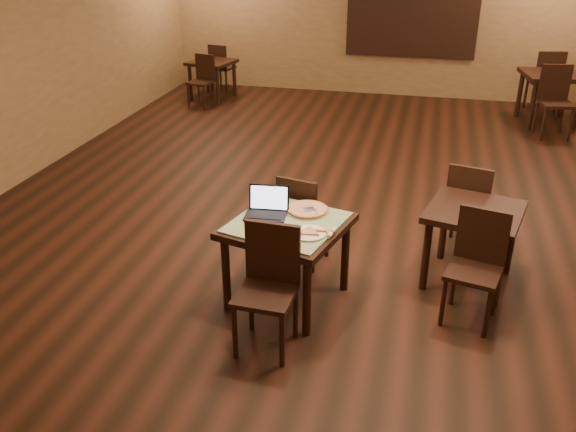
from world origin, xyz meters
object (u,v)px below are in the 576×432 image
(other_table_a, at_px, (551,82))
(other_table_c_chair_far, at_px, (469,203))
(tiled_table, at_px, (287,233))
(chair_main_near, at_px, (269,280))
(chair_main_far, at_px, (301,216))
(pizza_pan, at_px, (307,211))
(other_table_b, at_px, (212,67))
(other_table_c_chair_near, at_px, (477,260))
(laptop, at_px, (267,207))
(other_table_a_chair_far, at_px, (546,78))
(other_table_b_chair_far, at_px, (221,65))
(other_table_b_chair_near, at_px, (203,78))
(other_table_c, at_px, (473,222))
(other_table_a_chair_near, at_px, (555,97))

(other_table_a, xyz_separation_m, other_table_c_chair_far, (-1.38, -4.77, -0.15))
(tiled_table, bearing_deg, chair_main_near, -75.03)
(chair_main_far, distance_m, pizza_pan, 0.47)
(other_table_b, xyz_separation_m, other_table_c_chair_near, (4.50, -6.09, -0.04))
(laptop, bearing_deg, other_table_c_chair_near, -4.85)
(laptop, distance_m, other_table_c_chair_near, 1.78)
(other_table_a_chair_far, distance_m, other_table_b_chair_far, 5.87)
(other_table_a, relative_size, other_table_b_chair_near, 1.14)
(other_table_b_chair_far, bearing_deg, tiled_table, 126.12)
(other_table_c, bearing_deg, chair_main_far, -164.06)
(laptop, bearing_deg, chair_main_near, -79.61)
(other_table_a, distance_m, other_table_b_chair_far, 5.90)
(other_table_b_chair_near, bearing_deg, other_table_c, -35.86)
(tiled_table, relative_size, chair_main_near, 1.12)
(tiled_table, height_order, other_table_c_chair_near, other_table_c_chair_near)
(other_table_a, relative_size, other_table_b_chair_far, 1.14)
(other_table_a, relative_size, other_table_c, 1.08)
(pizza_pan, distance_m, other_table_b, 6.71)
(pizza_pan, xyz_separation_m, other_table_c, (1.42, 0.44, -0.16))
(tiled_table, bearing_deg, other_table_c_chair_far, 53.74)
(tiled_table, relative_size, other_table_b_chair_far, 1.25)
(other_table_a_chair_far, bearing_deg, chair_main_near, 57.89)
(other_table_c_chair_near, relative_size, other_table_c_chair_far, 1.00)
(chair_main_far, relative_size, laptop, 2.52)
(other_table_a, relative_size, other_table_a_chair_near, 0.96)
(other_table_b, bearing_deg, other_table_b_chair_far, 104.31)
(chair_main_near, xyz_separation_m, other_table_a, (2.90, 6.62, 0.12))
(other_table_a_chair_far, height_order, other_table_c_chair_near, other_table_a_chair_far)
(other_table_c_chair_far, bearing_deg, chair_main_far, 35.57)
(tiled_table, xyz_separation_m, other_table_c, (1.54, 0.68, -0.05))
(other_table_a_chair_near, relative_size, other_table_c_chair_near, 1.12)
(laptop, distance_m, other_table_c_chair_far, 2.08)
(chair_main_near, relative_size, pizza_pan, 2.54)
(other_table_b_chair_near, bearing_deg, chair_main_near, -52.67)
(other_table_c_chair_near, bearing_deg, other_table_b, 140.14)
(other_table_a_chair_far, distance_m, other_table_b, 5.87)
(other_table_c_chair_near, bearing_deg, other_table_a, 90.89)
(other_table_a_chair_far, distance_m, other_table_c, 6.11)
(chair_main_far, relative_size, other_table_c, 0.97)
(other_table_b_chair_far, bearing_deg, pizza_pan, 127.77)
(tiled_table, height_order, chair_main_far, chair_main_far)
(chair_main_near, relative_size, laptop, 2.72)
(other_table_a, xyz_separation_m, other_table_a_chair_far, (0.02, 0.62, -0.08))
(pizza_pan, relative_size, other_table_c_chair_far, 0.41)
(other_table_a_chair_near, relative_size, other_table_b_chair_far, 1.19)
(other_table_b, bearing_deg, tiled_table, -52.25)
(chair_main_near, height_order, other_table_b, chair_main_near)
(other_table_a_chair_far, height_order, other_table_b_chair_near, other_table_a_chair_far)
(other_table_a, relative_size, other_table_c_chair_far, 1.07)
(other_table_c_chair_far, bearing_deg, other_table_c, 105.73)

